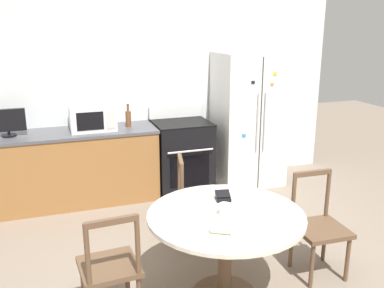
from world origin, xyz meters
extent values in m
cube|color=silver|center=(0.00, 2.65, 1.30)|extent=(5.20, 0.10, 2.60)
cube|color=#936033|center=(-1.12, 2.29, 0.43)|extent=(2.15, 0.62, 0.86)
cube|color=#4C4C51|center=(-1.12, 2.29, 0.88)|extent=(2.18, 0.64, 0.03)
cube|color=white|center=(1.26, 2.24, 0.89)|extent=(0.87, 0.68, 1.78)
cube|color=#333333|center=(1.26, 1.89, 0.89)|extent=(0.01, 0.01, 1.71)
cylinder|color=silver|center=(1.21, 1.88, 0.93)|extent=(0.02, 0.02, 0.75)
cylinder|color=silver|center=(1.31, 1.88, 0.93)|extent=(0.02, 0.02, 0.75)
cube|color=#338CD8|center=(1.03, 1.89, 0.77)|extent=(0.05, 0.01, 0.04)
cube|color=black|center=(1.13, 1.89, 1.44)|extent=(0.05, 0.01, 0.04)
cube|color=yellow|center=(1.43, 1.89, 1.53)|extent=(0.05, 0.01, 0.04)
cube|color=orange|center=(1.40, 1.89, 1.40)|extent=(0.04, 0.01, 0.03)
cube|color=black|center=(0.33, 2.26, 0.45)|extent=(0.71, 0.64, 0.90)
cube|color=black|center=(0.33, 1.94, 0.36)|extent=(0.51, 0.01, 0.40)
cylinder|color=silver|center=(0.33, 1.91, 0.63)|extent=(0.58, 0.02, 0.02)
cube|color=black|center=(0.33, 2.26, 0.91)|extent=(0.71, 0.64, 0.02)
cube|color=white|center=(0.33, 2.55, 1.00)|extent=(0.71, 0.06, 0.16)
cube|color=white|center=(-0.78, 2.29, 1.05)|extent=(0.53, 0.38, 0.30)
cube|color=black|center=(-0.83, 2.10, 1.05)|extent=(0.31, 0.01, 0.21)
cube|color=silver|center=(-0.59, 2.10, 1.05)|extent=(0.11, 0.01, 0.22)
cylinder|color=black|center=(-1.72, 2.29, 0.91)|extent=(0.16, 0.16, 0.02)
cylinder|color=black|center=(-1.72, 2.29, 0.94)|extent=(0.03, 0.03, 0.04)
cube|color=black|center=(-1.72, 2.29, 1.09)|extent=(0.39, 0.05, 0.26)
cylinder|color=brown|center=(-0.35, 2.31, 1.00)|extent=(0.07, 0.07, 0.19)
cylinder|color=brown|center=(-0.35, 2.31, 1.13)|extent=(0.03, 0.03, 0.08)
cylinder|color=#262626|center=(-0.35, 2.31, 1.18)|extent=(0.03, 0.03, 0.01)
cylinder|color=beige|center=(-0.05, -0.05, 0.72)|extent=(1.22, 1.22, 0.03)
cylinder|color=brown|center=(-0.05, -0.05, 0.36)|extent=(0.11, 0.11, 0.67)
cube|color=brown|center=(-0.96, -0.02, 0.43)|extent=(0.45, 0.45, 0.04)
cylinder|color=brown|center=(-1.14, 0.14, 0.21)|extent=(0.04, 0.04, 0.41)
cylinder|color=brown|center=(-0.80, 0.17, 0.21)|extent=(0.04, 0.04, 0.41)
cylinder|color=brown|center=(-1.12, -0.22, 0.68)|extent=(0.04, 0.04, 0.45)
cylinder|color=brown|center=(-0.78, -0.19, 0.68)|extent=(0.04, 0.04, 0.45)
cube|color=brown|center=(-0.95, -0.21, 0.88)|extent=(0.35, 0.06, 0.04)
cube|color=brown|center=(0.06, 0.85, 0.43)|extent=(0.51, 0.51, 0.04)
cylinder|color=brown|center=(0.27, 0.98, 0.21)|extent=(0.04, 0.04, 0.41)
cylinder|color=brown|center=(0.19, 0.64, 0.21)|extent=(0.04, 0.04, 0.41)
cylinder|color=brown|center=(-0.07, 1.05, 0.21)|extent=(0.04, 0.04, 0.41)
cylinder|color=brown|center=(-0.15, 0.72, 0.21)|extent=(0.04, 0.04, 0.41)
cylinder|color=brown|center=(-0.08, 1.06, 0.68)|extent=(0.04, 0.04, 0.45)
cylinder|color=brown|center=(-0.16, 0.72, 0.68)|extent=(0.04, 0.04, 0.45)
cube|color=brown|center=(-0.12, 0.89, 0.88)|extent=(0.11, 0.34, 0.04)
cube|color=brown|center=(0.85, -0.02, 0.43)|extent=(0.44, 0.44, 0.04)
cylinder|color=brown|center=(1.02, -0.20, 0.21)|extent=(0.04, 0.04, 0.41)
cylinder|color=brown|center=(0.68, -0.19, 0.21)|extent=(0.04, 0.04, 0.41)
cylinder|color=brown|center=(1.03, 0.14, 0.21)|extent=(0.04, 0.04, 0.41)
cylinder|color=brown|center=(0.69, 0.15, 0.21)|extent=(0.04, 0.04, 0.41)
cylinder|color=brown|center=(1.03, 0.16, 0.68)|extent=(0.04, 0.04, 0.45)
cylinder|color=brown|center=(0.69, 0.17, 0.68)|extent=(0.04, 0.04, 0.45)
cube|color=brown|center=(0.86, 0.16, 0.88)|extent=(0.35, 0.05, 0.04)
cylinder|color=silver|center=(-0.07, -0.07, 0.78)|extent=(0.08, 0.08, 0.09)
cylinder|color=#4C8C59|center=(-0.07, -0.07, 0.76)|extent=(0.07, 0.07, 0.05)
cylinder|color=beige|center=(-0.21, -0.34, 0.76)|extent=(0.16, 0.12, 0.05)
cube|color=black|center=(0.02, 0.19, 0.75)|extent=(0.14, 0.12, 0.03)
cube|color=black|center=(0.03, 0.21, 0.77)|extent=(0.14, 0.12, 0.06)
camera|label=1|loc=(-1.28, -2.82, 2.16)|focal=40.00mm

